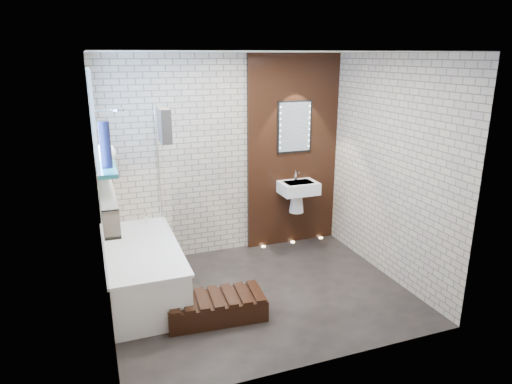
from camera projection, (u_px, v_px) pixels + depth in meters
name	position (u px, v px, depth m)	size (l,w,h in m)	color
ground	(261.00, 293.00, 5.12)	(3.20, 3.20, 0.00)	black
room_shell	(261.00, 182.00, 4.74)	(3.24, 3.20, 2.60)	#BDB096
walnut_panel	(293.00, 152.00, 6.20)	(1.30, 0.06, 2.60)	black
clerestory_window	(95.00, 128.00, 4.36)	(0.18, 1.00, 0.94)	#7FADE0
display_niche	(108.00, 203.00, 4.39)	(0.14, 1.30, 0.26)	#22767D
bathtub	(143.00, 270.00, 5.03)	(0.79, 1.74, 0.70)	white
bath_screen	(163.00, 171.00, 5.25)	(0.01, 0.78, 1.40)	white
towel	(165.00, 126.00, 4.83)	(0.11, 0.28, 0.37)	black
shower_head	(119.00, 110.00, 4.96)	(0.18, 0.18, 0.02)	silver
washbasin	(298.00, 192.00, 6.17)	(0.50, 0.36, 0.58)	white
led_mirror	(295.00, 127.00, 6.06)	(0.50, 0.02, 0.70)	black
walnut_step	(216.00, 308.00, 4.62)	(0.99, 0.44, 0.22)	black
niche_bottles	(108.00, 209.00, 4.37)	(0.05, 0.80, 0.13)	maroon
sill_vases	(105.00, 150.00, 4.38)	(0.20, 0.36, 0.44)	white
floor_uplights	(293.00, 242.00, 6.51)	(0.96, 0.06, 0.01)	#FFD899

